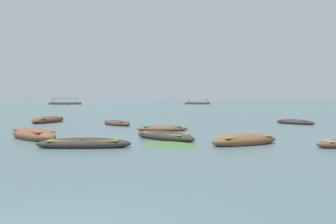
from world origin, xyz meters
TOP-DOWN VIEW (x-y plane):
  - ground_plane at (0.00, 1500.00)m, footprint 6000.00×6000.00m
  - mountain_0 at (-1801.51, 2539.56)m, footprint 1167.19×1167.19m
  - mountain_1 at (-781.15, 2174.29)m, footprint 996.74×996.74m
  - mountain_2 at (301.62, 2554.95)m, footprint 1320.99×1320.99m
  - rowboat_0 at (-6.90, 23.24)m, footprint 3.21×2.73m
  - rowboat_2 at (2.91, 12.73)m, footprint 3.42×3.03m
  - rowboat_4 at (-2.31, 19.00)m, footprint 3.43×1.71m
  - rowboat_5 at (6.98, 27.68)m, footprint 3.35×3.09m
  - rowboat_6 at (-7.74, 12.90)m, footprint 4.21×3.43m
  - rowboat_7 at (-13.91, 25.25)m, footprint 1.68×4.49m
  - rowboat_8 at (-1.07, 14.05)m, footprint 3.92×3.12m
  - rowboat_9 at (-3.80, 10.34)m, footprint 4.18×1.95m
  - ferry_0 at (-14.64, 135.87)m, footprint 9.31×4.48m
  - ferry_1 at (-60.78, 119.65)m, footprint 11.43×6.08m
  - weed_patch_1 at (-0.43, 12.19)m, footprint 3.35×2.91m

SIDE VIEW (x-z plane):
  - ground_plane at x=0.00m, z-range 0.00..0.00m
  - weed_patch_1 at x=-0.43m, z-range -0.07..0.07m
  - rowboat_4 at x=-2.31m, z-range -0.09..0.40m
  - rowboat_5 at x=6.98m, z-range -0.09..0.40m
  - rowboat_0 at x=-6.90m, z-range -0.10..0.43m
  - rowboat_9 at x=-3.80m, z-range -0.10..0.44m
  - rowboat_8 at x=-1.07m, z-range -0.10..0.44m
  - rowboat_2 at x=2.91m, z-range -0.12..0.52m
  - rowboat_7 at x=-13.91m, z-range -0.13..0.57m
  - rowboat_6 at x=-7.74m, z-range -0.14..0.60m
  - ferry_1 at x=-60.78m, z-range -0.82..1.71m
  - ferry_0 at x=-14.64m, z-range -0.82..1.71m
  - mountain_1 at x=-781.15m, z-range 0.00..235.44m
  - mountain_2 at x=301.62m, z-range 0.00..305.37m
  - mountain_0 at x=-1801.51m, z-range 0.00..335.47m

